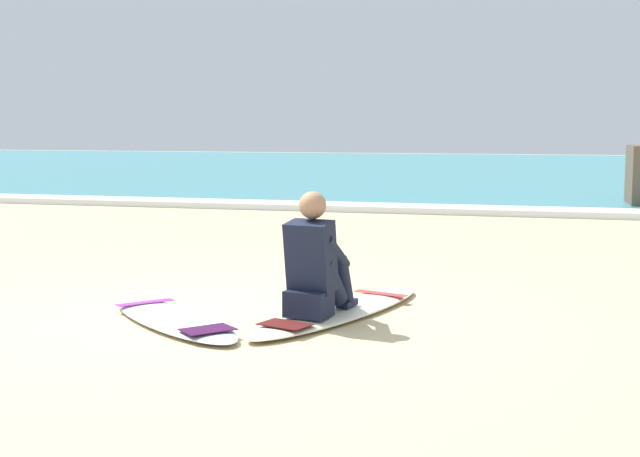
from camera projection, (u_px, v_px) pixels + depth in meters
The scene contains 6 objects.
ground_plane at pixel (212, 316), 7.02m from camera, with size 80.00×80.00×0.00m, color #CCB584.
sea at pixel (474, 170), 28.58m from camera, with size 80.00×28.00×0.10m, color teal.
breaking_foam at pixel (402, 208), 15.45m from camera, with size 80.00×0.90×0.11m, color white.
surfboard_main at pixel (340, 311), 7.04m from camera, with size 1.23×2.40×0.08m.
surfer_seated at pixel (315, 267), 6.74m from camera, with size 0.45×0.75×0.95m.
surfboard_spare_near at pixel (172, 319), 6.76m from camera, with size 1.78×1.65×0.08m.
Camera 1 is at (2.64, -6.43, 1.52)m, focal length 49.39 mm.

